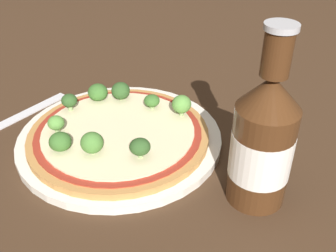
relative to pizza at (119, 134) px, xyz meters
The scene contains 14 objects.
ground_plane 0.04m from the pizza, 121.18° to the left, with size 3.00×3.00×0.00m, color #3D2819.
plate 0.02m from the pizza, 105.51° to the left, with size 0.30×0.30×0.01m.
pizza is the anchor object (origin of this frame).
broccoli_floret_0 0.08m from the pizza, 72.02° to the left, with size 0.02×0.02×0.02m.
broccoli_floret_1 0.06m from the pizza, 97.94° to the right, with size 0.03×0.03×0.03m.
broccoli_floret_2 0.09m from the pizza, 112.39° to the left, with size 0.03×0.03×0.03m.
broccoli_floret_3 0.10m from the pizza, 134.95° to the left, with size 0.03×0.03×0.03m.
broccoli_floret_4 0.10m from the pizza, 42.87° to the left, with size 0.03×0.03×0.03m.
broccoli_floret_5 0.09m from the pizza, 154.87° to the right, with size 0.02×0.02×0.03m.
broccoli_floret_6 0.09m from the pizza, 126.79° to the right, with size 0.03×0.03×0.03m.
broccoli_floret_7 0.08m from the pizza, 40.84° to the right, with size 0.03×0.03×0.03m.
broccoli_floret_8 0.10m from the pizza, 164.85° to the left, with size 0.02×0.02×0.03m.
beer_bottle 0.22m from the pizza, 11.56° to the right, with size 0.07×0.07×0.22m.
fork 0.19m from the pizza, behind, with size 0.07×0.16×0.00m.
Camera 1 is at (0.24, -0.45, 0.34)m, focal length 42.00 mm.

